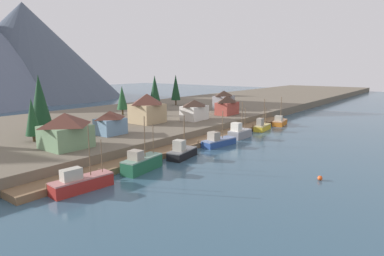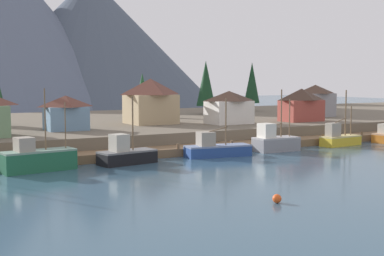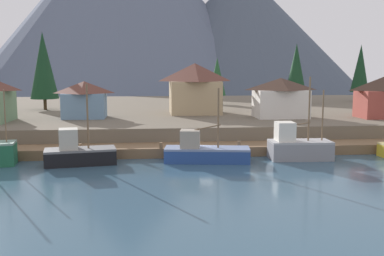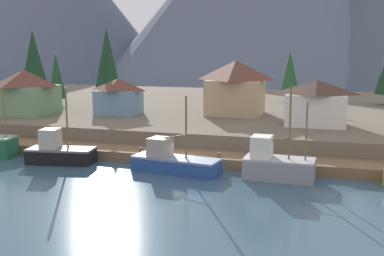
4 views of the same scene
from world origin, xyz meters
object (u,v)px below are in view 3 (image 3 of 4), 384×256
(fishing_boat_blue, at_px, (204,152))
(conifer_near_right, at_px, (217,77))
(fishing_boat_black, at_px, (78,153))
(house_blue, at_px, (84,99))
(house_white, at_px, (281,97))
(house_tan, at_px, (195,88))
(conifer_back_left, at_px, (360,68))
(conifer_near_left, at_px, (296,69))
(fishing_boat_grey, at_px, (298,146))
(conifer_mid_right, at_px, (43,65))

(fishing_boat_blue, distance_m, conifer_near_right, 38.81)
(fishing_boat_black, xyz_separation_m, house_blue, (-1.69, 17.43, 3.86))
(fishing_boat_blue, bearing_deg, house_white, 59.88)
(house_tan, xyz_separation_m, conifer_back_left, (34.49, 19.89, 2.75))
(house_white, height_order, house_tan, house_tan)
(conifer_near_left, xyz_separation_m, conifer_back_left, (13.76, 2.69, 0.08))
(house_blue, bearing_deg, conifer_near_left, 31.13)
(house_white, relative_size, conifer_near_left, 0.64)
(house_blue, xyz_separation_m, house_white, (25.80, -2.06, 0.22))
(house_tan, bearing_deg, conifer_near_left, 39.68)
(fishing_boat_black, bearing_deg, fishing_boat_grey, -8.33)
(house_white, height_order, conifer_near_right, conifer_near_right)
(fishing_boat_black, xyz_separation_m, conifer_near_left, (34.09, 39.04, 7.76))
(conifer_near_right, bearing_deg, conifer_mid_right, -164.87)
(conifer_back_left, bearing_deg, conifer_mid_right, -168.37)
(fishing_boat_blue, xyz_separation_m, conifer_back_left, (35.86, 41.69, 7.95))
(fishing_boat_grey, bearing_deg, house_blue, 145.34)
(house_blue, relative_size, conifer_near_right, 0.68)
(house_white, distance_m, conifer_near_right, 22.96)
(conifer_near_left, bearing_deg, conifer_back_left, 11.06)
(house_blue, distance_m, house_tan, 15.74)
(house_tan, height_order, conifer_mid_right, conifer_mid_right)
(house_tan, xyz_separation_m, conifer_near_right, (5.69, 15.80, 1.27))
(conifer_near_right, xyz_separation_m, conifer_mid_right, (-28.58, -7.73, 1.97))
(fishing_boat_grey, distance_m, house_blue, 28.96)
(house_white, bearing_deg, conifer_near_right, 102.78)
(house_blue, bearing_deg, conifer_mid_right, 122.09)
(fishing_boat_black, xyz_separation_m, house_white, (24.11, 15.37, 4.08))
(fishing_boat_blue, distance_m, house_blue, 22.48)
(house_tan, bearing_deg, fishing_boat_grey, -69.43)
(conifer_near_left, distance_m, conifer_near_right, 15.17)
(house_tan, bearing_deg, conifer_mid_right, 160.56)
(fishing_boat_grey, relative_size, house_blue, 1.44)
(house_tan, distance_m, conifer_near_right, 16.84)
(fishing_boat_grey, distance_m, house_white, 15.72)
(fishing_boat_blue, relative_size, house_blue, 1.48)
(fishing_boat_black, relative_size, conifer_back_left, 0.69)
(house_blue, distance_m, conifer_near_right, 29.08)
(conifer_back_left, bearing_deg, house_blue, -153.87)
(house_blue, bearing_deg, conifer_back_left, 26.13)
(house_white, bearing_deg, conifer_back_left, 47.99)
(fishing_boat_black, height_order, conifer_mid_right, conifer_mid_right)
(fishing_boat_grey, distance_m, conifer_back_left, 49.68)
(conifer_near_left, height_order, conifer_back_left, conifer_near_left)
(house_tan, relative_size, conifer_near_right, 0.89)
(fishing_boat_blue, relative_size, house_white, 1.21)
(conifer_back_left, bearing_deg, house_tan, -150.03)
(fishing_boat_grey, relative_size, house_tan, 1.10)
(house_blue, relative_size, conifer_mid_right, 0.47)
(fishing_boat_grey, height_order, conifer_near_right, conifer_near_right)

